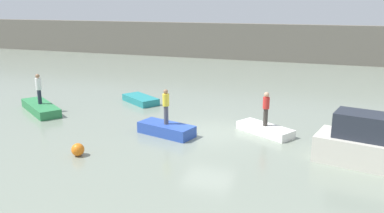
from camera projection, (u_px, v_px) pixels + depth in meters
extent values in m
plane|color=gray|center=(209.00, 133.00, 19.38)|extent=(120.00, 120.00, 0.00)
cube|color=#666056|center=(280.00, 43.00, 42.52)|extent=(80.00, 1.20, 3.99)
cube|color=#232833|center=(365.00, 126.00, 15.42)|extent=(2.43, 1.81, 1.00)
cube|color=#2D7F47|center=(41.00, 108.00, 23.09)|extent=(3.97, 3.21, 0.49)
cube|color=teal|center=(141.00, 100.00, 25.19)|extent=(2.93, 2.50, 0.42)
cube|color=#2B4CAD|center=(166.00, 129.00, 19.08)|extent=(2.99, 1.79, 0.55)
cube|color=white|center=(265.00, 130.00, 19.29)|extent=(3.02, 2.36, 0.40)
cylinder|color=#232838|center=(40.00, 97.00, 22.91)|extent=(0.22, 0.22, 0.84)
cylinder|color=white|center=(38.00, 84.00, 22.72)|extent=(0.32, 0.32, 0.69)
sphere|color=#936B4C|center=(37.00, 76.00, 22.60)|extent=(0.24, 0.24, 0.24)
cylinder|color=#4C4C56|center=(166.00, 115.00, 18.89)|extent=(0.22, 0.22, 0.91)
cylinder|color=yellow|center=(166.00, 100.00, 18.70)|extent=(0.32, 0.32, 0.58)
sphere|color=#936B4C|center=(166.00, 92.00, 18.60)|extent=(0.22, 0.22, 0.22)
cylinder|color=#38332D|center=(265.00, 117.00, 19.12)|extent=(0.22, 0.22, 0.87)
cylinder|color=red|center=(266.00, 103.00, 18.94)|extent=(0.32, 0.32, 0.56)
sphere|color=tan|center=(267.00, 95.00, 18.83)|extent=(0.26, 0.26, 0.26)
sphere|color=orange|center=(78.00, 150.00, 16.46)|extent=(0.54, 0.54, 0.54)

